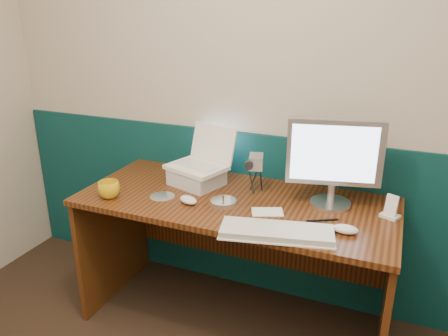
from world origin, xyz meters
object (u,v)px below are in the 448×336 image
at_px(desk, 235,263).
at_px(monitor, 334,162).
at_px(laptop, 196,148).
at_px(mug, 109,190).
at_px(keyboard, 277,232).
at_px(camcorder, 256,173).

xyz_separation_m(desk, monitor, (0.46, 0.12, 0.60)).
height_order(desk, laptop, laptop).
height_order(laptop, monitor, monitor).
relative_size(monitor, mug, 4.03).
bearing_deg(laptop, monitor, 18.67).
bearing_deg(desk, keyboard, -43.58).
bearing_deg(monitor, camcorder, 164.60).
bearing_deg(camcorder, monitor, -18.34).
xyz_separation_m(desk, mug, (-0.60, -0.23, 0.42)).
bearing_deg(desk, camcorder, 64.97).
height_order(mug, camcorder, camcorder).
relative_size(mug, camcorder, 0.54).
relative_size(laptop, camcorder, 1.45).
bearing_deg(laptop, mug, -118.06).
xyz_separation_m(keyboard, mug, (-0.90, 0.06, 0.03)).
height_order(keyboard, camcorder, camcorder).
distance_m(laptop, monitor, 0.73).
bearing_deg(mug, laptop, 44.29).
bearing_deg(laptop, camcorder, 23.27).
height_order(desk, monitor, monitor).
bearing_deg(camcorder, desk, -130.55).
xyz_separation_m(monitor, camcorder, (-0.40, 0.02, -0.12)).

